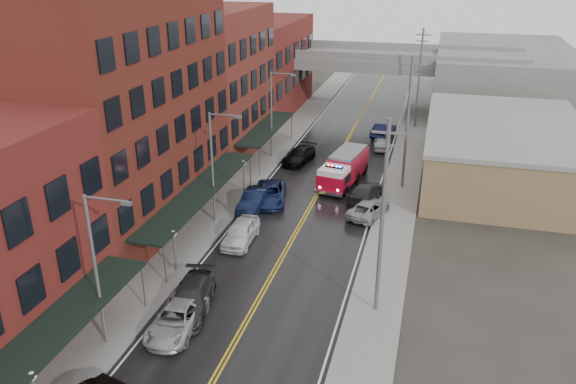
# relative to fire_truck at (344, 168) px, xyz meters

# --- Properties ---
(road) EXTENTS (11.00, 160.00, 0.02)m
(road) POSITION_rel_fire_truck_xyz_m (-1.78, -4.66, -1.54)
(road) COLOR black
(road) RESTS_ON ground
(sidewalk_left) EXTENTS (3.00, 160.00, 0.15)m
(sidewalk_left) POSITION_rel_fire_truck_xyz_m (-9.08, -4.66, -1.47)
(sidewalk_left) COLOR slate
(sidewalk_left) RESTS_ON ground
(sidewalk_right) EXTENTS (3.00, 160.00, 0.15)m
(sidewalk_right) POSITION_rel_fire_truck_xyz_m (5.52, -4.66, -1.47)
(sidewalk_right) COLOR slate
(sidewalk_right) RESTS_ON ground
(curb_left) EXTENTS (0.30, 160.00, 0.15)m
(curb_left) POSITION_rel_fire_truck_xyz_m (-7.43, -4.66, -1.47)
(curb_left) COLOR gray
(curb_left) RESTS_ON ground
(curb_right) EXTENTS (0.30, 160.00, 0.15)m
(curb_right) POSITION_rel_fire_truck_xyz_m (3.87, -4.66, -1.47)
(curb_right) COLOR gray
(curb_right) RESTS_ON ground
(brick_building_b) EXTENTS (9.00, 20.00, 18.00)m
(brick_building_b) POSITION_rel_fire_truck_xyz_m (-15.08, -11.66, 7.45)
(brick_building_b) COLOR #591A17
(brick_building_b) RESTS_ON ground
(brick_building_c) EXTENTS (9.00, 15.00, 15.00)m
(brick_building_c) POSITION_rel_fire_truck_xyz_m (-15.08, 5.84, 5.95)
(brick_building_c) COLOR maroon
(brick_building_c) RESTS_ON ground
(brick_building_far) EXTENTS (9.00, 20.00, 12.00)m
(brick_building_far) POSITION_rel_fire_truck_xyz_m (-15.08, 23.34, 4.45)
(brick_building_far) COLOR maroon
(brick_building_far) RESTS_ON ground
(tan_building) EXTENTS (14.00, 22.00, 5.00)m
(tan_building) POSITION_rel_fire_truck_xyz_m (14.22, 5.34, 0.95)
(tan_building) COLOR olive
(tan_building) RESTS_ON ground
(right_far_block) EXTENTS (18.00, 30.00, 8.00)m
(right_far_block) POSITION_rel_fire_truck_xyz_m (16.22, 35.34, 2.45)
(right_far_block) COLOR slate
(right_far_block) RESTS_ON ground
(awning_0) EXTENTS (2.60, 16.00, 3.09)m
(awning_0) POSITION_rel_fire_truck_xyz_m (-9.27, -30.66, 1.44)
(awning_0) COLOR black
(awning_0) RESTS_ON ground
(awning_1) EXTENTS (2.60, 18.00, 3.09)m
(awning_1) POSITION_rel_fire_truck_xyz_m (-9.27, -11.66, 1.44)
(awning_1) COLOR black
(awning_1) RESTS_ON ground
(awning_2) EXTENTS (2.60, 13.00, 3.09)m
(awning_2) POSITION_rel_fire_truck_xyz_m (-9.26, 5.84, 1.44)
(awning_2) COLOR black
(awning_2) RESTS_ON ground
(globe_lamp_1) EXTENTS (0.44, 0.44, 3.12)m
(globe_lamp_1) POSITION_rel_fire_truck_xyz_m (-8.18, -18.66, 0.76)
(globe_lamp_1) COLOR #59595B
(globe_lamp_1) RESTS_ON ground
(globe_lamp_2) EXTENTS (0.44, 0.44, 3.12)m
(globe_lamp_2) POSITION_rel_fire_truck_xyz_m (-8.18, -4.66, 0.76)
(globe_lamp_2) COLOR #59595B
(globe_lamp_2) RESTS_ON ground
(street_lamp_0) EXTENTS (2.64, 0.22, 9.00)m
(street_lamp_0) POSITION_rel_fire_truck_xyz_m (-8.32, -26.66, 3.64)
(street_lamp_0) COLOR #59595B
(street_lamp_0) RESTS_ON ground
(street_lamp_1) EXTENTS (2.64, 0.22, 9.00)m
(street_lamp_1) POSITION_rel_fire_truck_xyz_m (-8.32, -10.66, 3.64)
(street_lamp_1) COLOR #59595B
(street_lamp_1) RESTS_ON ground
(street_lamp_2) EXTENTS (2.64, 0.22, 9.00)m
(street_lamp_2) POSITION_rel_fire_truck_xyz_m (-8.32, 5.34, 3.64)
(street_lamp_2) COLOR #59595B
(street_lamp_2) RESTS_ON ground
(utility_pole_0) EXTENTS (1.80, 0.24, 12.00)m
(utility_pole_0) POSITION_rel_fire_truck_xyz_m (5.42, -19.66, 4.76)
(utility_pole_0) COLOR #59595B
(utility_pole_0) RESTS_ON ground
(utility_pole_1) EXTENTS (1.80, 0.24, 12.00)m
(utility_pole_1) POSITION_rel_fire_truck_xyz_m (5.42, 0.34, 4.76)
(utility_pole_1) COLOR #59595B
(utility_pole_1) RESTS_ON ground
(utility_pole_2) EXTENTS (1.80, 0.24, 12.00)m
(utility_pole_2) POSITION_rel_fire_truck_xyz_m (5.42, 20.34, 4.76)
(utility_pole_2) COLOR #59595B
(utility_pole_2) RESTS_ON ground
(overpass) EXTENTS (40.00, 10.00, 7.50)m
(overpass) POSITION_rel_fire_truck_xyz_m (-1.78, 27.34, 4.44)
(overpass) COLOR slate
(overpass) RESTS_ON ground
(fire_truck) EXTENTS (4.13, 8.13, 2.86)m
(fire_truck) POSITION_rel_fire_truck_xyz_m (0.00, 0.00, 0.00)
(fire_truck) COLOR #B20822
(fire_truck) RESTS_ON ground
(parked_car_left_2) EXTENTS (2.67, 5.31, 1.44)m
(parked_car_left_2) POSITION_rel_fire_truck_xyz_m (-5.38, -24.46, -0.83)
(parked_car_left_2) COLOR #A3A5AA
(parked_car_left_2) RESTS_ON ground
(parked_car_left_3) EXTENTS (3.17, 5.89, 1.62)m
(parked_car_left_3) POSITION_rel_fire_truck_xyz_m (-5.38, -22.47, -0.74)
(parked_car_left_3) COLOR #252527
(parked_car_left_3) RESTS_ON ground
(parked_car_left_4) EXTENTS (2.05, 4.88, 1.65)m
(parked_car_left_4) POSITION_rel_fire_truck_xyz_m (-5.38, -13.46, -0.72)
(parked_car_left_4) COLOR silver
(parked_car_left_4) RESTS_ON ground
(parked_car_left_5) EXTENTS (1.79, 4.97, 1.63)m
(parked_car_left_5) POSITION_rel_fire_truck_xyz_m (-6.26, -7.55, -0.73)
(parked_car_left_5) COLOR black
(parked_car_left_5) RESTS_ON ground
(parked_car_left_6) EXTENTS (3.73, 6.02, 1.55)m
(parked_car_left_6) POSITION_rel_fire_truck_xyz_m (-5.38, -5.86, -0.77)
(parked_car_left_6) COLOR #131E47
(parked_car_left_6) RESTS_ON ground
(parked_car_left_7) EXTENTS (2.99, 5.49, 1.51)m
(parked_car_left_7) POSITION_rel_fire_truck_xyz_m (-5.38, 4.54, -0.79)
(parked_car_left_7) COLOR black
(parked_car_left_7) RESTS_ON ground
(parked_car_right_0) EXTENTS (3.56, 5.35, 1.36)m
(parked_car_right_0) POSITION_rel_fire_truck_xyz_m (3.22, -6.46, -0.87)
(parked_car_right_0) COLOR gray
(parked_car_right_0) RESTS_ON ground
(parked_car_right_1) EXTENTS (3.07, 5.74, 1.58)m
(parked_car_right_1) POSITION_rel_fire_truck_xyz_m (2.57, -3.44, -0.76)
(parked_car_right_1) COLOR black
(parked_car_right_1) RESTS_ON ground
(parked_car_right_2) EXTENTS (2.07, 4.07, 1.33)m
(parked_car_right_2) POSITION_rel_fire_truck_xyz_m (2.30, 10.90, -0.88)
(parked_car_right_2) COLOR #B5B5B5
(parked_car_right_2) RESTS_ON ground
(parked_car_right_3) EXTENTS (2.70, 5.26, 1.65)m
(parked_car_right_3) POSITION_rel_fire_truck_xyz_m (2.05, 15.72, -0.72)
(parked_car_right_3) COLOR black
(parked_car_right_3) RESTS_ON ground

